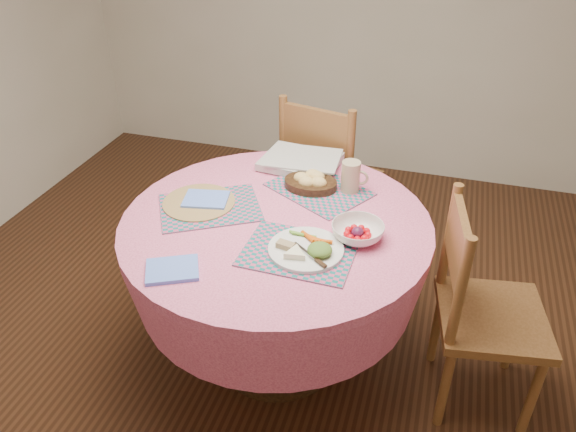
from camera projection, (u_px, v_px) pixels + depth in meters
name	position (u px, v px, depth m)	size (l,w,h in m)	color
ground	(278.00, 354.00, 2.63)	(4.00, 4.00, 0.00)	#331C0F
dining_table	(276.00, 259.00, 2.33)	(1.24, 1.24, 0.75)	pink
chair_right	(480.00, 308.00, 2.19)	(0.47, 0.49, 0.93)	brown
chair_back	(326.00, 177.00, 3.01)	(0.54, 0.53, 0.98)	brown
placemat_front	(299.00, 252.00, 2.04)	(0.40, 0.30, 0.01)	#136A6B
placemat_left	(210.00, 207.00, 2.30)	(0.40, 0.30, 0.01)	#136A6B
placemat_back	(319.00, 189.00, 2.42)	(0.40, 0.30, 0.01)	#136A6B
wicker_trivet	(199.00, 203.00, 2.32)	(0.30, 0.30, 0.01)	olive
napkin_near	(172.00, 270.00, 1.95)	(0.18, 0.14, 0.01)	#628AFC
napkin_far	(206.00, 200.00, 2.33)	(0.18, 0.14, 0.01)	#628AFC
dinner_plate	(307.00, 249.00, 2.03)	(0.28, 0.28, 0.05)	white
bread_bowl	(311.00, 181.00, 2.42)	(0.23, 0.23, 0.08)	black
latte_mug	(351.00, 176.00, 2.37)	(0.12, 0.08, 0.13)	tan
fruit_bowl	(358.00, 232.00, 2.10)	(0.24, 0.24, 0.06)	white
newspaper_stack	(301.00, 161.00, 2.60)	(0.37, 0.30, 0.04)	silver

